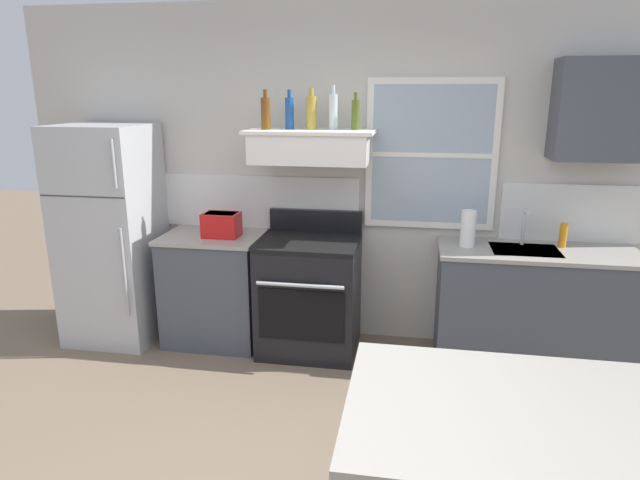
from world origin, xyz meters
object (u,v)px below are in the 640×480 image
object	(u,v)px
refrigerator	(111,235)
bottle_clear_tall	(333,111)
dish_soap_bottle	(563,235)
bottle_amber_wine	(266,113)
bottle_olive_oil_square	(355,114)
stove_range	(309,294)
bottle_champagne_gold_foil	(311,112)
toaster	(221,224)
bottle_blue_liqueur	(290,113)
paper_towel_roll	(468,229)

from	to	relation	value
refrigerator	bottle_clear_tall	bearing A→B (deg)	5.61
bottle_clear_tall	dish_soap_bottle	bearing A→B (deg)	-0.58
bottle_amber_wine	bottle_olive_oil_square	world-z (taller)	bottle_amber_wine
stove_range	bottle_champagne_gold_foil	world-z (taller)	bottle_champagne_gold_foil
stove_range	bottle_champagne_gold_foil	bearing A→B (deg)	91.88
toaster	bottle_blue_liqueur	xyz separation A→B (m)	(0.54, 0.12, 0.86)
refrigerator	stove_range	size ratio (longest dim) A/B	1.63
bottle_amber_wine	bottle_blue_liqueur	world-z (taller)	bottle_amber_wine
bottle_amber_wine	dish_soap_bottle	xyz separation A→B (m)	(2.22, 0.08, -0.87)
refrigerator	dish_soap_bottle	distance (m)	3.54
refrigerator	bottle_blue_liqueur	size ratio (longest dim) A/B	6.11
bottle_clear_tall	paper_towel_roll	world-z (taller)	bottle_clear_tall
bottle_champagne_gold_foil	dish_soap_bottle	size ratio (longest dim) A/B	1.68
bottle_olive_oil_square	paper_towel_roll	xyz separation A→B (m)	(0.86, -0.10, -0.81)
refrigerator	toaster	distance (m)	0.95
bottle_amber_wine	bottle_clear_tall	size ratio (longest dim) A/B	0.91
bottle_blue_liqueur	bottle_amber_wine	bearing A→B (deg)	-159.99
refrigerator	toaster	size ratio (longest dim) A/B	5.98
bottle_amber_wine	bottle_clear_tall	xyz separation A→B (m)	(0.50, 0.10, 0.01)
bottle_amber_wine	dish_soap_bottle	size ratio (longest dim) A/B	1.63
refrigerator	dish_soap_bottle	size ratio (longest dim) A/B	9.86
bottle_olive_oil_square	paper_towel_roll	distance (m)	1.19
refrigerator	bottle_olive_oil_square	bearing A→B (deg)	4.73
bottle_olive_oil_square	dish_soap_bottle	size ratio (longest dim) A/B	1.51
bottle_champagne_gold_foil	bottle_amber_wine	bearing A→B (deg)	-166.84
bottle_olive_oil_square	toaster	bearing A→B (deg)	-172.09
stove_range	paper_towel_roll	bearing A→B (deg)	1.80
toaster	bottle_champagne_gold_foil	world-z (taller)	bottle_champagne_gold_foil
bottle_champagne_gold_foil	bottle_clear_tall	xyz separation A→B (m)	(0.16, 0.02, 0.01)
bottle_amber_wine	toaster	bearing A→B (deg)	-170.51
bottle_olive_oil_square	refrigerator	bearing A→B (deg)	-175.27
refrigerator	dish_soap_bottle	bearing A→B (deg)	2.60
bottle_amber_wine	bottle_blue_liqueur	distance (m)	0.18
toaster	bottle_olive_oil_square	size ratio (longest dim) A/B	1.10
bottle_blue_liqueur	paper_towel_roll	distance (m)	1.59
bottle_champagne_gold_foil	bottle_clear_tall	distance (m)	0.16
stove_range	bottle_champagne_gold_foil	distance (m)	1.41
toaster	bottle_amber_wine	xyz separation A→B (m)	(0.37, 0.06, 0.86)
refrigerator	toaster	xyz separation A→B (m)	(0.95, 0.02, 0.12)
toaster	bottle_amber_wine	size ratio (longest dim) A/B	1.01
stove_range	bottle_blue_liqueur	bearing A→B (deg)	144.65
bottle_amber_wine	bottle_blue_liqueur	bearing A→B (deg)	20.01
toaster	bottle_blue_liqueur	distance (m)	1.02
bottle_clear_tall	stove_range	bearing A→B (deg)	-135.76
refrigerator	stove_range	bearing A→B (deg)	0.80
refrigerator	stove_range	distance (m)	1.70
refrigerator	stove_range	world-z (taller)	refrigerator
bottle_amber_wine	dish_soap_bottle	world-z (taller)	bottle_amber_wine
bottle_amber_wine	paper_towel_roll	size ratio (longest dim) A/B	1.09
bottle_champagne_gold_foil	bottle_blue_liqueur	bearing A→B (deg)	-174.26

